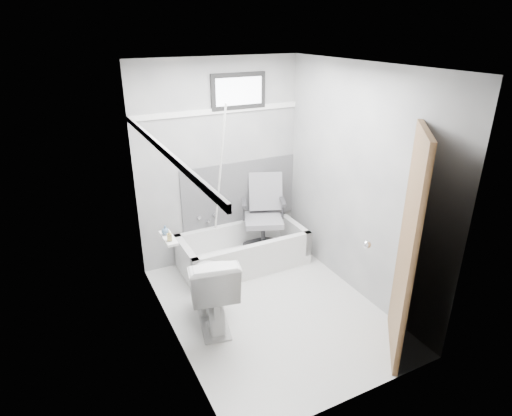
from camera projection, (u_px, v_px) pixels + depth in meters
floor at (271, 308)px, 4.43m from camera, size 2.60×2.60×0.00m
ceiling at (275, 65)px, 3.48m from camera, size 2.60×2.60×0.00m
wall_back at (220, 164)px, 5.02m from camera, size 2.00×0.02×2.40m
wall_front at (366, 267)px, 2.89m from camera, size 2.00×0.02×2.40m
wall_left at (167, 222)px, 3.54m from camera, size 0.02×2.60×2.40m
wall_right at (359, 185)px, 4.37m from camera, size 0.02×2.60×2.40m
bathtub at (243, 249)px, 5.16m from camera, size 1.50×0.70×0.42m
office_chair at (263, 215)px, 5.17m from camera, size 0.70×0.70×0.93m
toilet at (211, 287)px, 4.08m from camera, size 0.62×0.89×0.80m
door at (459, 259)px, 3.39m from camera, size 0.78×0.78×2.00m
window at (238, 91)px, 4.79m from camera, size 0.66×0.04×0.40m
backerboard at (240, 192)px, 5.27m from camera, size 1.50×0.02×0.78m
trim_back at (218, 111)px, 4.76m from camera, size 2.00×0.02×0.06m
trim_left at (162, 149)px, 3.30m from camera, size 0.02×2.60×0.06m
pole at (219, 184)px, 4.84m from camera, size 0.02×0.55×1.88m
shelf at (169, 238)px, 3.93m from camera, size 0.10×0.32×0.02m
soap_bottle_a at (169, 235)px, 3.83m from camera, size 0.05×0.05×0.10m
soap_bottle_b at (165, 230)px, 3.95m from camera, size 0.09×0.09×0.09m
faucet at (207, 218)px, 5.17m from camera, size 0.26×0.10×0.16m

